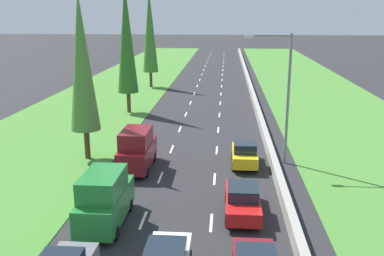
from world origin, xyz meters
name	(u,v)px	position (x,y,z in m)	size (l,w,h in m)	color
ground_plane	(209,90)	(0.00, 60.00, 0.00)	(300.00, 300.00, 0.00)	#28282B
grass_verge_left	(118,88)	(-12.65, 60.00, 0.02)	(14.00, 140.00, 0.04)	#478433
grass_verge_right	(315,91)	(14.35, 60.00, 0.02)	(14.00, 140.00, 0.04)	#478433
median_barrier	(250,87)	(5.70, 60.00, 0.42)	(0.44, 120.00, 0.85)	#9E9B93
lane_markings	(209,90)	(0.00, 60.00, 0.01)	(3.64, 116.00, 0.01)	white
green_van_left_lane	(105,199)	(-3.52, 20.41, 1.40)	(1.96, 4.90, 2.82)	#237A33
red_sedan_right_lane	(243,200)	(3.34, 22.10, 0.81)	(1.82, 4.50, 1.64)	red
yellow_hatchback_right_lane	(245,154)	(3.74, 29.73, 0.84)	(1.74, 3.90, 1.72)	yellow
maroon_van_left_lane	(137,149)	(-3.53, 28.45, 1.40)	(1.96, 4.90, 2.82)	maroon
poplar_tree_second	(82,63)	(-7.58, 30.37, 6.96)	(2.10, 2.10, 11.82)	#4C3823
poplar_tree_third	(126,38)	(-7.84, 45.39, 7.75)	(2.13, 2.13, 13.40)	#4C3823
poplar_tree_fourth	(150,31)	(-8.23, 61.57, 7.87)	(2.14, 2.14, 13.64)	#4C3823
street_light_mast	(283,90)	(6.25, 30.48, 5.23)	(3.20, 0.28, 9.00)	gray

